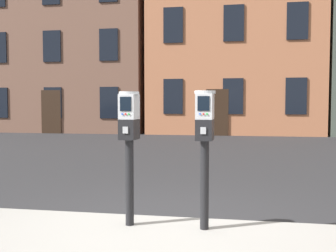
{
  "coord_description": "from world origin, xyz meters",
  "views": [
    {
      "loc": [
        0.74,
        -4.18,
        1.45
      ],
      "look_at": [
        0.04,
        -0.08,
        1.21
      ],
      "focal_mm": 41.65,
      "sensor_mm": 36.0,
      "label": 1
    }
  ],
  "objects": [
    {
      "name": "parking_meter_near_kerb",
      "position": [
        -0.36,
        -0.18,
        1.13
      ],
      "size": [
        0.23,
        0.26,
        1.43
      ],
      "rotation": [
        0.0,
        0.0,
        -1.62
      ],
      "color": "black",
      "rests_on": "sidewalk_slab"
    },
    {
      "name": "parking_meter_twin_adjacent",
      "position": [
        0.44,
        -0.18,
        1.13
      ],
      "size": [
        0.23,
        0.26,
        1.44
      ],
      "rotation": [
        0.0,
        0.0,
        -1.62
      ],
      "color": "black",
      "rests_on": "sidewalk_slab"
    },
    {
      "name": "ground_plane",
      "position": [
        0.0,
        0.0,
        0.0
      ],
      "size": [
        160.0,
        160.0,
        0.0
      ],
      "primitive_type": "plane",
      "color": "#28282B"
    },
    {
      "name": "townhouse_grey_stucco",
      "position": [
        0.67,
        16.68,
        6.47
      ],
      "size": [
        8.13,
        6.42,
        12.93
      ],
      "color": "#B7704C",
      "rests_on": "ground_plane"
    },
    {
      "name": "townhouse_brick_corner",
      "position": [
        -7.96,
        16.07,
        5.43
      ],
      "size": [
        8.53,
        5.21,
        10.86
      ],
      "color": "brown",
      "rests_on": "ground_plane"
    }
  ]
}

